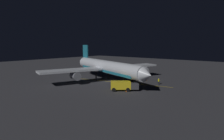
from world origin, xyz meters
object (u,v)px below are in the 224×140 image
(airliner, at_px, (106,67))
(catering_truck, at_px, (136,76))
(traffic_cone_near_left, at_px, (136,80))
(traffic_cone_near_right, at_px, (126,91))
(baggage_truck, at_px, (124,86))
(ground_crew_worker, at_px, (159,81))
(traffic_cone_under_wing, at_px, (146,80))
(traffic_cone_far, at_px, (136,82))

(airliner, relative_size, catering_truck, 6.31)
(traffic_cone_near_left, distance_m, traffic_cone_near_right, 13.33)
(baggage_truck, distance_m, ground_crew_worker, 11.89)
(catering_truck, xyz_separation_m, ground_crew_worker, (0.76, 7.71, -0.36))
(ground_crew_worker, xyz_separation_m, traffic_cone_near_left, (-0.37, -7.30, -0.64))
(catering_truck, relative_size, traffic_cone_near_left, 10.71)
(ground_crew_worker, height_order, traffic_cone_near_right, ground_crew_worker)
(airliner, distance_m, traffic_cone_under_wing, 12.64)
(airliner, bearing_deg, baggage_truck, 61.57)
(ground_crew_worker, relative_size, traffic_cone_under_wing, 3.16)
(catering_truck, distance_m, traffic_cone_far, 3.79)
(airliner, distance_m, traffic_cone_near_right, 14.12)
(airliner, distance_m, catering_truck, 9.35)
(traffic_cone_near_right, bearing_deg, baggage_truck, -107.06)
(baggage_truck, bearing_deg, airliner, -118.43)
(airliner, relative_size, baggage_truck, 6.05)
(baggage_truck, xyz_separation_m, traffic_cone_near_left, (-11.87, -4.29, -0.92))
(catering_truck, bearing_deg, airliner, -44.84)
(traffic_cone_near_left, distance_m, traffic_cone_under_wing, 3.18)
(ground_crew_worker, relative_size, traffic_cone_near_left, 3.16)
(baggage_truck, bearing_deg, traffic_cone_near_right, 72.94)
(baggage_truck, bearing_deg, traffic_cone_near_left, -160.12)
(airliner, xyz_separation_m, ground_crew_worker, (-5.56, 13.99, -3.19))
(traffic_cone_under_wing, bearing_deg, traffic_cone_near_left, -34.83)
(airliner, relative_size, traffic_cone_under_wing, 67.56)
(traffic_cone_near_left, bearing_deg, traffic_cone_near_right, 23.75)
(baggage_truck, xyz_separation_m, traffic_cone_under_wing, (-14.48, -2.48, -0.92))
(catering_truck, bearing_deg, ground_crew_worker, 84.36)
(airliner, height_order, traffic_cone_near_left, airliner)
(catering_truck, xyz_separation_m, traffic_cone_near_right, (12.59, 5.78, -0.99))
(airliner, relative_size, traffic_cone_far, 67.56)
(catering_truck, xyz_separation_m, traffic_cone_under_wing, (-2.21, 2.22, -0.99))
(baggage_truck, xyz_separation_m, traffic_cone_near_right, (0.33, 1.08, -0.92))
(airliner, xyz_separation_m, traffic_cone_under_wing, (-8.53, 8.51, -3.83))
(airliner, height_order, ground_crew_worker, airliner)
(traffic_cone_near_right, xyz_separation_m, traffic_cone_far, (-9.52, -3.79, 0.00))
(airliner, xyz_separation_m, traffic_cone_near_left, (-5.92, 6.69, -3.83))
(traffic_cone_under_wing, xyz_separation_m, traffic_cone_far, (5.29, -0.24, 0.00))
(traffic_cone_near_right, bearing_deg, catering_truck, -155.35)
(catering_truck, height_order, traffic_cone_far, catering_truck)
(catering_truck, bearing_deg, traffic_cone_far, 32.85)
(traffic_cone_near_right, relative_size, traffic_cone_under_wing, 1.00)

